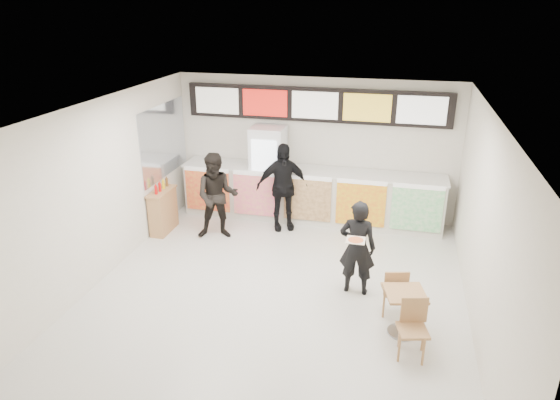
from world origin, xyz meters
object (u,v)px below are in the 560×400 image
(service_counter, at_px, (310,195))
(cafe_table, at_px, (404,305))
(condiment_ledge, at_px, (163,210))
(customer_left, at_px, (217,196))
(drinks_fridge, at_px, (268,173))
(customer_main, at_px, (357,248))
(customer_mid, at_px, (282,187))

(service_counter, relative_size, cafe_table, 3.89)
(condiment_ledge, bearing_deg, customer_left, 0.49)
(drinks_fridge, bearing_deg, customer_main, -50.81)
(customer_main, distance_m, customer_left, 3.20)
(customer_main, relative_size, customer_left, 0.91)
(customer_main, xyz_separation_m, condiment_ledge, (-4.07, 1.38, -0.34))
(drinks_fridge, bearing_deg, customer_left, -118.62)
(customer_left, distance_m, cafe_table, 4.36)
(customer_left, height_order, cafe_table, customer_left)
(drinks_fridge, bearing_deg, condiment_ledge, -145.60)
(condiment_ledge, bearing_deg, customer_main, -18.80)
(customer_main, height_order, condiment_ledge, customer_main)
(service_counter, xyz_separation_m, condiment_ledge, (-2.82, -1.27, -0.12))
(service_counter, relative_size, condiment_ledge, 5.22)
(customer_main, bearing_deg, customer_mid, -48.31)
(drinks_fridge, bearing_deg, cafe_table, -50.97)
(drinks_fridge, height_order, customer_mid, drinks_fridge)
(condiment_ledge, bearing_deg, customer_mid, 17.42)
(customer_main, xyz_separation_m, cafe_table, (0.76, -0.96, -0.33))
(customer_left, xyz_separation_m, customer_mid, (1.15, 0.72, 0.04))
(service_counter, distance_m, customer_left, 2.09)
(customer_main, height_order, cafe_table, customer_main)
(drinks_fridge, height_order, cafe_table, drinks_fridge)
(cafe_table, bearing_deg, customer_main, 114.21)
(service_counter, bearing_deg, customer_main, -64.89)
(drinks_fridge, xyz_separation_m, condiment_ledge, (-1.89, -1.29, -0.55))
(customer_main, distance_m, cafe_table, 1.27)
(customer_mid, height_order, condiment_ledge, customer_mid)
(customer_mid, distance_m, condiment_ledge, 2.49)
(condiment_ledge, bearing_deg, service_counter, 24.32)
(customer_mid, xyz_separation_m, condiment_ledge, (-2.33, -0.73, -0.46))
(customer_main, distance_m, condiment_ledge, 4.31)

